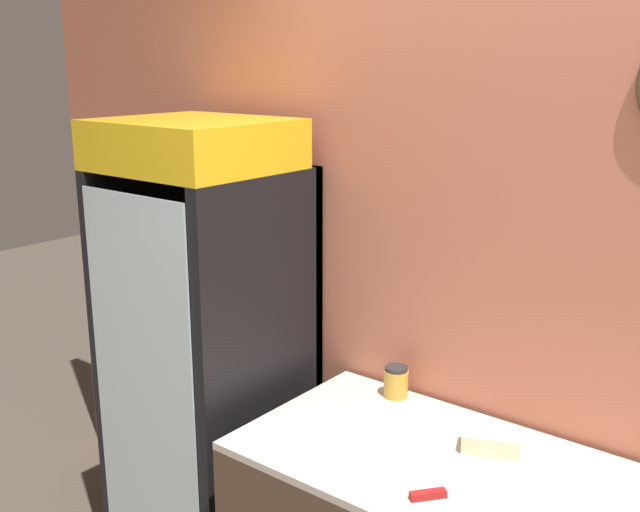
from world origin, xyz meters
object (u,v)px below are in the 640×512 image
(sandwich_flat_right, at_px, (491,443))
(condiment_jar, at_px, (396,382))
(chefs_knife, at_px, (447,493))
(beverage_cooler, at_px, (216,338))

(sandwich_flat_right, bearing_deg, condiment_jar, 161.71)
(condiment_jar, bearing_deg, sandwich_flat_right, -18.29)
(sandwich_flat_right, distance_m, chefs_knife, 0.30)
(beverage_cooler, height_order, chefs_knife, beverage_cooler)
(condiment_jar, bearing_deg, beverage_cooler, -163.60)
(beverage_cooler, relative_size, chefs_knife, 7.23)
(beverage_cooler, xyz_separation_m, condiment_jar, (0.71, 0.21, -0.06))
(beverage_cooler, relative_size, condiment_jar, 16.24)
(sandwich_flat_right, height_order, condiment_jar, condiment_jar)
(sandwich_flat_right, bearing_deg, beverage_cooler, -176.97)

